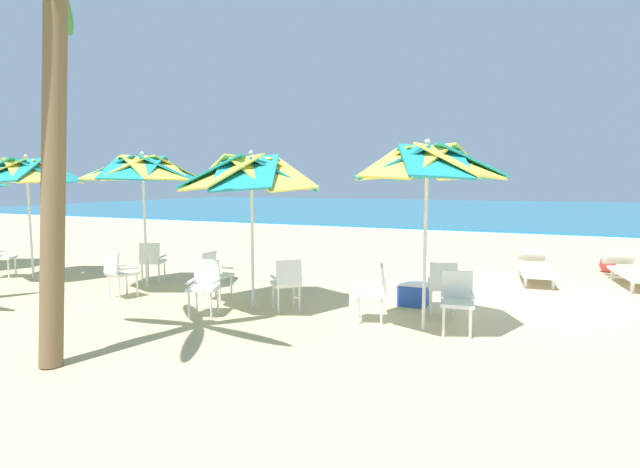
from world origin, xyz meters
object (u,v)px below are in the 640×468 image
Objects in this scene: cooler_box at (413,294)px; plastic_chair_5 at (205,284)px; plastic_chair_6 at (119,271)px; beach_ball at (607,265)px; beach_umbrella_2 at (143,170)px; palm_tree_3 at (51,98)px; beach_umbrella_3 at (27,172)px; beach_umbrella_1 at (251,175)px; plastic_chair_3 at (214,272)px; beach_umbrella_0 at (427,165)px; plastic_chair_0 at (457,298)px; sun_lounger_0 at (633,271)px; plastic_chair_2 at (375,289)px; plastic_chair_1 at (443,284)px; plastic_chair_7 at (152,259)px; plastic_chair_4 at (287,281)px; sun_lounger_1 at (535,267)px.

plastic_chair_5 is at bearing -147.39° from cooler_box.
beach_ball is (8.53, 6.50, -0.32)m from plastic_chair_6.
palm_tree_3 reaches higher than beach_umbrella_2.
beach_umbrella_3 is (-5.20, 0.86, 1.82)m from plastic_chair_5.
cooler_box is 6.03m from beach_ball.
plastic_chair_3 is (-0.98, 0.28, -1.73)m from beach_umbrella_1.
beach_umbrella_0 is 1.90m from plastic_chair_0.
plastic_chair_3 is 0.39× the size of sun_lounger_0.
plastic_chair_0 is at bearing -3.64° from plastic_chair_2.
beach_umbrella_2 reaches higher than plastic_chair_5.
beach_umbrella_0 is 4.28m from plastic_chair_3.
plastic_chair_1 is 1.00× the size of plastic_chair_7.
plastic_chair_0 is 3.74m from beach_umbrella_1.
plastic_chair_1 is 1.00× the size of plastic_chair_3.
plastic_chair_0 is 1.00× the size of plastic_chair_2.
beach_ball is at bearing 40.47° from plastic_chair_3.
beach_umbrella_0 is 3.11× the size of plastic_chair_4.
plastic_chair_6 is at bearing 172.14° from plastic_chair_5.
plastic_chair_3 is at bearing 0.64° from beach_umbrella_3.
plastic_chair_0 and plastic_chair_4 have the same top height.
plastic_chair_3 is 8.47m from sun_lounger_0.
cooler_box is at bearing 27.13° from beach_umbrella_1.
plastic_chair_2 is 2.69m from plastic_chair_5.
beach_umbrella_0 is 1.00× the size of beach_umbrella_2.
plastic_chair_0 is at bearing -54.46° from cooler_box.
sun_lounger_1 reaches higher than cooler_box.
plastic_chair_2 and plastic_chair_5 have the same top height.
beach_umbrella_2 is at bearing 174.24° from beach_umbrella_0.
plastic_chair_5 is at bearing -170.82° from plastic_chair_0.
plastic_chair_3 is at bearing 176.00° from plastic_chair_2.
plastic_chair_1 is 5.71m from plastic_chair_6.
plastic_chair_1 and plastic_chair_6 have the same top height.
beach_umbrella_0 is at bearing -96.90° from plastic_chair_1.
cooler_box is (-1.93, -3.20, -0.08)m from sun_lounger_1.
beach_ball is (8.94, 5.21, -0.32)m from plastic_chair_7.
plastic_chair_1 is 6.01m from beach_umbrella_2.
sun_lounger_0 is (6.70, 5.40, -0.22)m from plastic_chair_5.
plastic_chair_7 is 10.35m from beach_ball.
palm_tree_3 reaches higher than sun_lounger_1.
beach_umbrella_2 is at bearing 175.14° from plastic_chair_2.
plastic_chair_1 is 1.73× the size of cooler_box.
palm_tree_3 is at bearing -126.73° from cooler_box.
beach_umbrella_2 is (-3.33, 0.40, 1.85)m from plastic_chair_4.
plastic_chair_2 is at bearing 14.98° from plastic_chair_5.
palm_tree_3 is (-3.60, -2.89, 0.69)m from beach_umbrella_0.
plastic_chair_0 is 9.21m from beach_umbrella_3.
plastic_chair_7 reaches higher than sun_lounger_0.
plastic_chair_5 is at bearing -133.40° from beach_ball.
plastic_chair_5 is 1.73× the size of cooler_box.
plastic_chair_7 is at bearing 121.72° from beach_umbrella_2.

